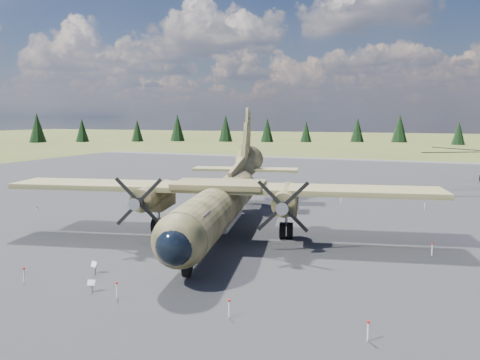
% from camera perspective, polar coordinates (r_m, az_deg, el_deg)
% --- Properties ---
extents(ground, '(500.00, 500.00, 0.00)m').
position_cam_1_polar(ground, '(36.54, -4.66, -6.40)').
color(ground, '#555C29').
rests_on(ground, ground).
extents(apron, '(120.00, 120.00, 0.04)m').
position_cam_1_polar(apron, '(45.50, 0.93, -3.57)').
color(apron, '#515256').
rests_on(apron, ground).
extents(transport_plane, '(31.54, 28.30, 10.43)m').
position_cam_1_polar(transport_plane, '(35.49, -2.13, -1.86)').
color(transport_plane, '#3A3A1F').
rests_on(transport_plane, ground).
extents(info_placard_left, '(0.49, 0.31, 0.71)m').
position_cam_1_polar(info_placard_left, '(28.33, -17.33, -9.92)').
color(info_placard_left, gray).
rests_on(info_placard_left, ground).
extents(info_placard_right, '(0.44, 0.27, 0.65)m').
position_cam_1_polar(info_placard_right, '(25.55, -17.64, -11.98)').
color(info_placard_right, gray).
rests_on(info_placard_right, ground).
extents(barrier_fence, '(33.12, 29.62, 0.85)m').
position_cam_1_polar(barrier_fence, '(36.56, -5.37, -5.58)').
color(barrier_fence, white).
rests_on(barrier_fence, ground).
extents(treeline, '(303.60, 301.92, 10.84)m').
position_cam_1_polar(treeline, '(43.40, -1.15, 2.25)').
color(treeline, black).
rests_on(treeline, ground).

